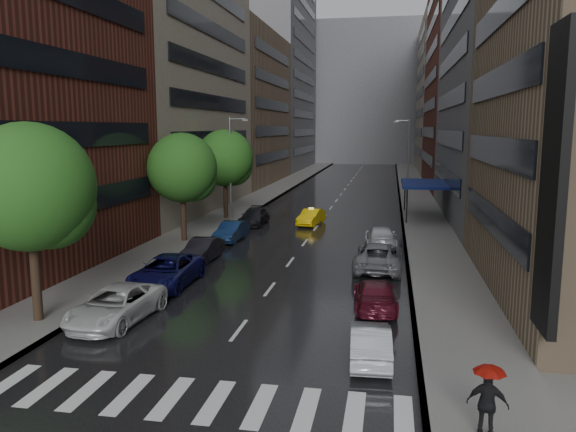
# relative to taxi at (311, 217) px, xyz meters

# --- Properties ---
(ground) EXTENTS (220.00, 220.00, 0.00)m
(ground) POSITION_rel_taxi_xyz_m (0.61, -29.52, -0.67)
(ground) COLOR gray
(ground) RESTS_ON ground
(road) EXTENTS (14.00, 140.00, 0.01)m
(road) POSITION_rel_taxi_xyz_m (0.61, 20.48, -0.67)
(road) COLOR black
(road) RESTS_ON ground
(sidewalk_left) EXTENTS (4.00, 140.00, 0.15)m
(sidewalk_left) POSITION_rel_taxi_xyz_m (-8.39, 20.48, -0.60)
(sidewalk_left) COLOR gray
(sidewalk_left) RESTS_ON ground
(sidewalk_right) EXTENTS (4.00, 140.00, 0.15)m
(sidewalk_right) POSITION_rel_taxi_xyz_m (9.61, 20.48, -0.60)
(sidewalk_right) COLOR gray
(sidewalk_right) RESTS_ON ground
(crosswalk) EXTENTS (13.15, 2.80, 0.01)m
(crosswalk) POSITION_rel_taxi_xyz_m (0.81, -31.52, -0.66)
(crosswalk) COLOR silver
(crosswalk) RESTS_ON ground
(buildings_left) EXTENTS (8.00, 108.00, 38.00)m
(buildings_left) POSITION_rel_taxi_xyz_m (-14.39, 29.27, 15.32)
(buildings_left) COLOR maroon
(buildings_left) RESTS_ON ground
(buildings_right) EXTENTS (8.05, 109.10, 36.00)m
(buildings_right) POSITION_rel_taxi_xyz_m (15.60, 27.18, 14.36)
(buildings_right) COLOR #937A5B
(buildings_right) RESTS_ON ground
(building_far) EXTENTS (40.00, 14.00, 32.00)m
(building_far) POSITION_rel_taxi_xyz_m (0.61, 88.48, 15.33)
(building_far) COLOR slate
(building_far) RESTS_ON ground
(tree_near) EXTENTS (5.31, 5.31, 8.47)m
(tree_near) POSITION_rel_taxi_xyz_m (-7.99, -26.18, 5.12)
(tree_near) COLOR #382619
(tree_near) RESTS_ON ground
(tree_mid) EXTENTS (4.94, 4.94, 7.87)m
(tree_mid) POSITION_rel_taxi_xyz_m (-7.99, -8.97, 4.71)
(tree_mid) COLOR #382619
(tree_mid) RESTS_ON ground
(tree_far) EXTENTS (5.07, 5.07, 8.08)m
(tree_far) POSITION_rel_taxi_xyz_m (-7.99, 1.52, 4.85)
(tree_far) COLOR #382619
(tree_far) RESTS_ON ground
(taxi) EXTENTS (2.10, 4.26, 1.34)m
(taxi) POSITION_rel_taxi_xyz_m (0.00, 0.00, 0.00)
(taxi) COLOR yellow
(taxi) RESTS_ON ground
(parked_cars_left) EXTENTS (2.87, 29.88, 1.59)m
(parked_cars_left) POSITION_rel_taxi_xyz_m (-4.79, -15.94, 0.07)
(parked_cars_left) COLOR silver
(parked_cars_left) RESTS_ON ground
(parked_cars_right) EXTENTS (2.83, 24.07, 1.60)m
(parked_cars_right) POSITION_rel_taxi_xyz_m (6.01, -15.97, 0.07)
(parked_cars_right) COLOR #B1B6BB
(parked_cars_right) RESTS_ON ground
(ped_red_umbrella) EXTENTS (1.13, 0.82, 2.01)m
(ped_red_umbrella) POSITION_rel_taxi_xyz_m (9.21, -32.31, 0.65)
(ped_red_umbrella) COLOR black
(ped_red_umbrella) RESTS_ON sidewalk_right
(street_lamp_left) EXTENTS (1.74, 0.22, 9.00)m
(street_lamp_left) POSITION_rel_taxi_xyz_m (-7.11, 0.48, 4.22)
(street_lamp_left) COLOR gray
(street_lamp_left) RESTS_ON sidewalk_left
(street_lamp_right) EXTENTS (1.74, 0.22, 9.00)m
(street_lamp_right) POSITION_rel_taxi_xyz_m (8.33, 15.48, 4.22)
(street_lamp_right) COLOR gray
(street_lamp_right) RESTS_ON sidewalk_right
(awning) EXTENTS (4.00, 8.00, 3.12)m
(awning) POSITION_rel_taxi_xyz_m (9.59, 5.48, 2.46)
(awning) COLOR navy
(awning) RESTS_ON sidewalk_right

